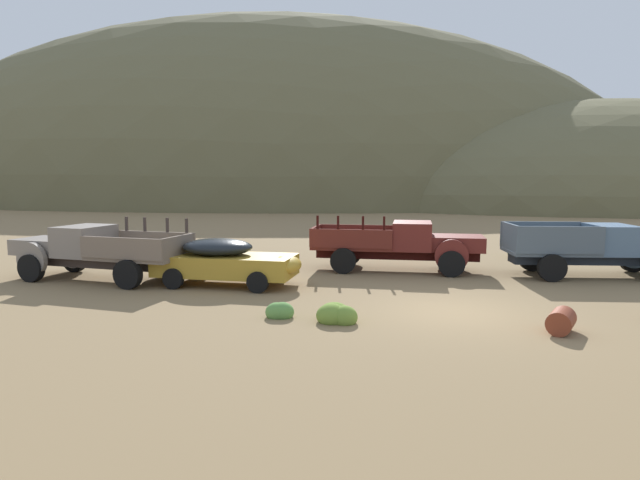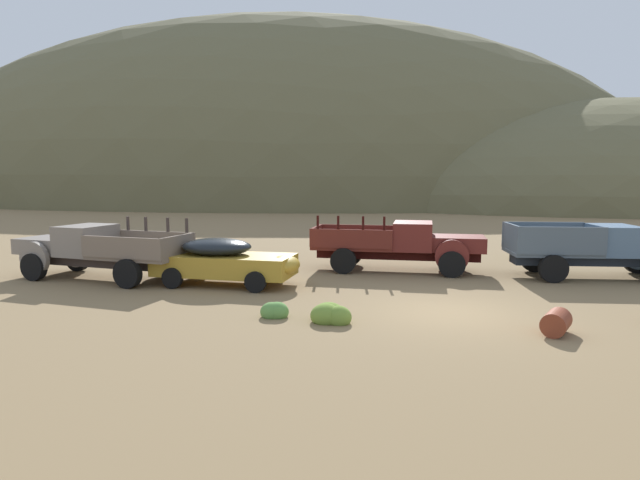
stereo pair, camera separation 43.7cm
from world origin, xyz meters
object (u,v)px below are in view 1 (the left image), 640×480
object	(u,v)px
truck_chalk_blue	(606,249)
oil_drum_tipped	(561,321)
car_mustard	(230,261)
truck_primer_gray	(88,251)
truck_oxblood	(409,245)

from	to	relation	value
truck_chalk_blue	oil_drum_tipped	size ratio (longest dim) A/B	6.28
car_mustard	truck_primer_gray	bearing A→B (deg)	179.96
oil_drum_tipped	truck_chalk_blue	bearing A→B (deg)	62.42
car_mustard	truck_oxblood	distance (m)	6.97
car_mustard	truck_oxblood	xyz separation A→B (m)	(6.06, 3.43, 0.18)
car_mustard	oil_drum_tipped	bearing A→B (deg)	-20.38
oil_drum_tipped	truck_oxblood	bearing A→B (deg)	111.46
car_mustard	oil_drum_tipped	size ratio (longest dim) A/B	5.03
truck_primer_gray	car_mustard	distance (m)	5.28
truck_primer_gray	oil_drum_tipped	bearing A→B (deg)	172.41
truck_primer_gray	truck_chalk_blue	distance (m)	18.47
car_mustard	truck_chalk_blue	size ratio (longest dim) A/B	0.80
car_mustard	truck_oxblood	size ratio (longest dim) A/B	0.76
truck_primer_gray	oil_drum_tipped	xyz separation A→B (m)	(14.41, -4.95, -0.72)
truck_primer_gray	truck_chalk_blue	bearing A→B (deg)	-160.81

